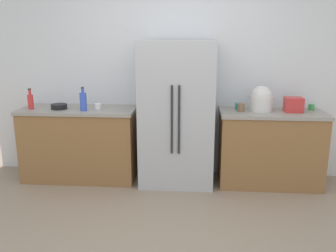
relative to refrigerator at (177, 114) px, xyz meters
name	(u,v)px	position (x,y,z in m)	size (l,w,h in m)	color
ground_plane	(162,243)	(-0.05, -1.39, -0.86)	(9.58, 9.58, 0.00)	gray
kitchen_back_panel	(175,57)	(-0.05, 0.38, 0.64)	(4.79, 0.10, 3.01)	silver
counter_left	(80,143)	(-1.22, 0.03, -0.41)	(1.42, 0.59, 0.90)	olive
counter_right	(270,148)	(1.12, 0.03, -0.41)	(1.22, 0.59, 0.90)	olive
refrigerator	(177,114)	(0.00, 0.00, 0.00)	(0.88, 0.64, 1.72)	#B2B5BA
toaster	(294,105)	(1.36, 0.03, 0.13)	(0.21, 0.16, 0.17)	red
rice_cooker	(261,100)	(0.99, 0.07, 0.18)	(0.27, 0.27, 0.30)	silver
bottle_a	(83,101)	(-1.11, -0.10, 0.16)	(0.08, 0.08, 0.28)	blue
bottle_b	(31,101)	(-1.77, -0.05, 0.14)	(0.07, 0.07, 0.25)	red
cup_a	(311,107)	(1.60, 0.15, 0.08)	(0.07, 0.07, 0.07)	green
cup_b	(238,106)	(0.73, 0.13, 0.08)	(0.07, 0.07, 0.08)	teal
cup_c	(98,106)	(-0.96, -0.01, 0.08)	(0.08, 0.08, 0.07)	white
cup_d	(241,107)	(0.75, 0.01, 0.09)	(0.08, 0.08, 0.10)	brown
bowl_a	(59,107)	(-1.43, -0.02, 0.07)	(0.19, 0.19, 0.06)	black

